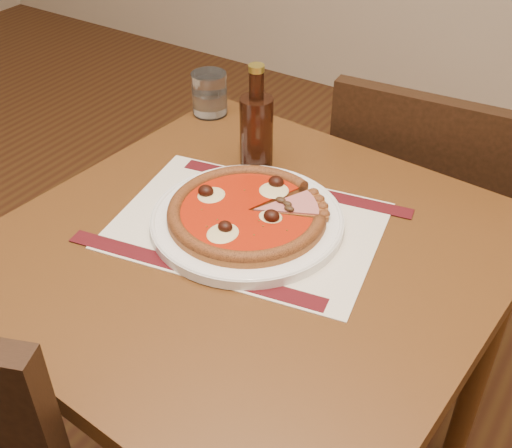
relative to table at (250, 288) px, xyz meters
The scene contains 8 objects.
table is the anchor object (origin of this frame).
chair_far 0.61m from the table, 78.50° to the left, with size 0.44×0.44×0.86m.
placemat 0.11m from the table, 127.93° to the left, with size 0.45×0.32×0.00m, color silver.
plate 0.12m from the table, 127.93° to the left, with size 0.34×0.34×0.02m, color white.
pizza 0.14m from the table, 127.87° to the left, with size 0.28×0.28×0.04m.
ham_slice 0.17m from the table, 71.91° to the left, with size 0.12×0.12×0.02m.
water_glass 0.51m from the table, 133.94° to the left, with size 0.08×0.08×0.10m, color white.
bottle 0.31m from the table, 120.11° to the left, with size 0.06×0.06×0.21m.
Camera 1 is at (1.18, 0.23, 1.43)m, focal length 45.00 mm.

